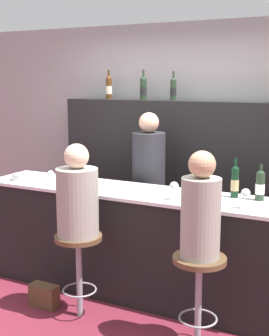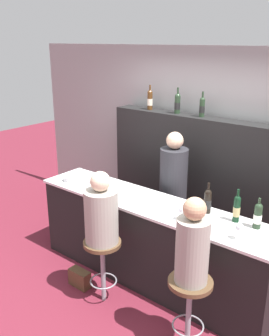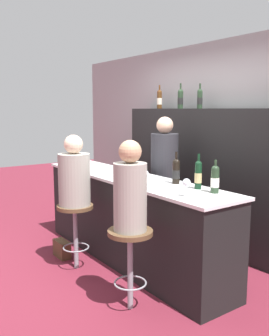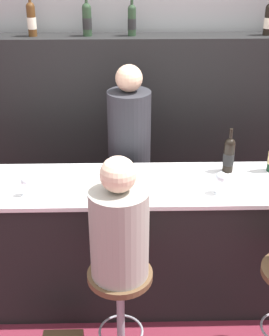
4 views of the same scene
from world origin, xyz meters
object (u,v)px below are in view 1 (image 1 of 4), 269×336
wine_bottle_counter_1 (235,181)px  wine_glass_0 (51,174)px  bar_stool_right (199,277)px  wine_bottle_counter_0 (200,179)px  wine_bottle_backbar_2 (173,89)px  bar_stool_left (79,253)px  guest_seated_right (201,211)px  wine_glass_1 (174,187)px  wine_glass_2 (246,194)px  metal_bowl (22,177)px  wine_bottle_backbar_0 (109,87)px  handbag (44,296)px  guest_seated_left (77,197)px  wine_bottle_backbar_1 (143,88)px  wine_bottle_counter_2 (260,185)px  bartender (149,198)px

wine_bottle_counter_1 → wine_glass_0: bearing=-169.6°
wine_glass_0 → bar_stool_right: 1.79m
wine_bottle_counter_0 → wine_bottle_backbar_2: size_ratio=1.03×
bar_stool_left → guest_seated_right: size_ratio=0.93×
wine_bottle_counter_1 → bar_stool_right: (-0.04, -0.76, -0.56)m
wine_bottle_counter_0 → wine_bottle_counter_1: (0.31, -0.00, 0.01)m
wine_glass_1 → wine_glass_2: wine_glass_2 is taller
wine_glass_1 → metal_bowl: wine_glass_1 is taller
guest_seated_right → wine_bottle_backbar_0: bearing=135.2°
wine_bottle_backbar_2 → bar_stool_right: 2.37m
wine_glass_1 → handbag: size_ratio=0.59×
guest_seated_left → wine_bottle_backbar_0: bearing=112.1°
wine_bottle_backbar_1 → guest_seated_right: wine_bottle_backbar_1 is taller
wine_bottle_backbar_2 → guest_seated_left: bearing=-93.4°
wine_glass_2 → guest_seated_left: guest_seated_left is taller
wine_bottle_counter_2 → handbag: 2.09m
wine_bottle_backbar_1 → handbag: 2.49m
bartender → guest_seated_right: bearing=-50.8°
wine_bottle_backbar_1 → wine_bottle_counter_1: bearing=-36.2°
bar_stool_right → guest_seated_right: 0.49m
wine_bottle_counter_1 → wine_bottle_backbar_0: size_ratio=1.00×
bar_stool_right → bartender: size_ratio=0.43×
guest_seated_left → handbag: 1.01m
wine_bottle_backbar_0 → wine_glass_2: wine_bottle_backbar_0 is taller
wine_bottle_backbar_0 → bar_stool_left: bearing=-67.9°
guest_seated_left → wine_bottle_counter_2: bearing=30.5°
wine_bottle_backbar_1 → guest_seated_right: size_ratio=0.44×
guest_seated_right → handbag: 1.71m
wine_bottle_backbar_1 → handbag: (-0.12, -1.74, -1.78)m
wine_glass_2 → guest_seated_left: size_ratio=0.21×
wine_glass_2 → metal_bowl: bearing=178.7°
metal_bowl → bar_stool_left: (1.01, -0.50, -0.46)m
wine_bottle_backbar_2 → wine_glass_2: size_ratio=1.98×
guest_seated_right → bartender: bearing=129.2°
wine_glass_0 → guest_seated_right: bearing=-15.3°
wine_bottle_backbar_2 → wine_glass_0: size_ratio=2.30×
wine_bottle_counter_0 → wine_bottle_backbar_2: (-0.66, 0.98, 0.75)m
wine_bottle_counter_1 → wine_bottle_counter_2: wine_bottle_counter_1 is taller
wine_bottle_counter_1 → wine_bottle_backbar_2: size_ratio=1.07×
bar_stool_right → metal_bowl: bearing=166.2°
wine_glass_0 → wine_glass_2: bearing=0.0°
wine_bottle_backbar_1 → wine_glass_2: wine_bottle_backbar_1 is taller
wine_bottle_backbar_0 → wine_bottle_backbar_2: (0.81, 0.00, -0.01)m
guest_seated_left → bartender: size_ratio=0.46×
bar_stool_left → bar_stool_right: bearing=0.0°
wine_bottle_backbar_2 → wine_glass_1: 1.60m
wine_glass_1 → bar_stool_left: bearing=-145.4°
wine_bottle_counter_0 → bartender: 0.89m
wine_bottle_counter_2 → guest_seated_left: guest_seated_left is taller
guest_seated_left → guest_seated_right: size_ratio=0.98×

